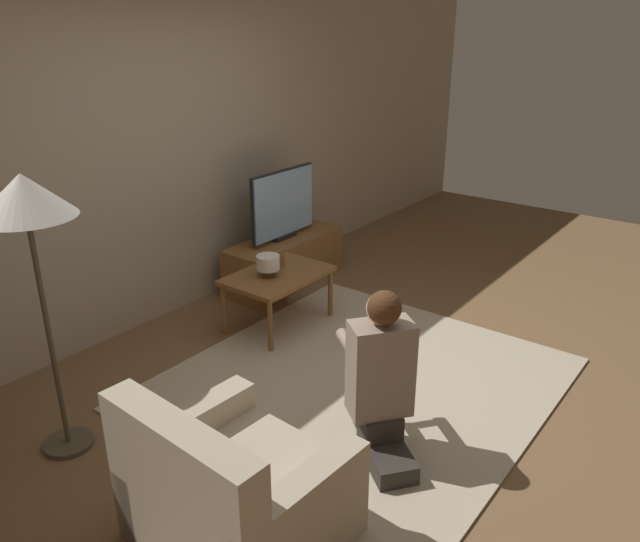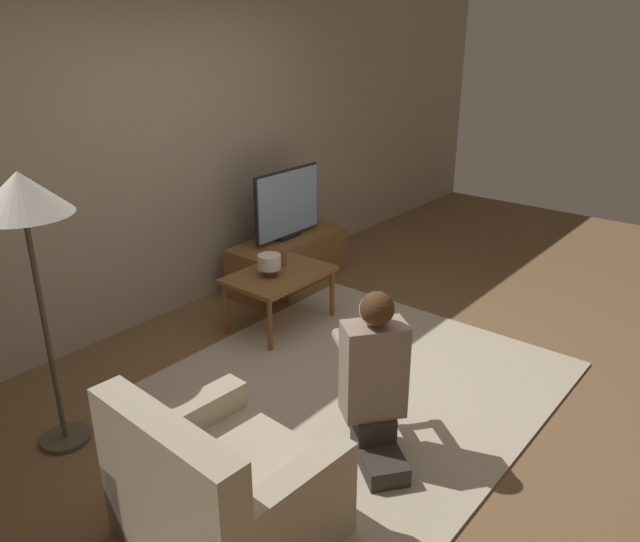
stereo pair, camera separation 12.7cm
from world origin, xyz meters
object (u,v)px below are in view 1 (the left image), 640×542
Objects in this scene: person_kneeling at (381,376)px; tv at (283,204)px; armchair at (234,494)px; table_lamp at (268,264)px; floor_lamp at (26,210)px; coffee_table at (278,279)px.

tv is at bearing -89.95° from person_kneeling.
armchair reaches higher than table_lamp.
floor_lamp is 8.91× the size of table_lamp.
person_kneeling is at bearing -120.13° from coffee_table.
floor_lamp is 1.72m from armchair.
armchair is at bearing -143.96° from tv.
coffee_table is 0.83× the size of person_kneeling.
coffee_table is (-0.71, -0.54, -0.36)m from tv.
floor_lamp is (-1.90, -0.03, 1.01)m from coffee_table.
armchair is 5.21× the size of table_lamp.
coffee_table is at bearing -142.78° from tv.
tv is 0.97m from table_lamp.
tv reaches higher than table_lamp.
floor_lamp reaches higher than coffee_table.
armchair is (-2.52, -1.83, -0.50)m from tv.
armchair is at bearing -142.69° from table_lamp.
floor_lamp reaches higher than table_lamp.
tv reaches higher than person_kneeling.
tv is 3.16m from armchair.
armchair is at bearing -86.12° from floor_lamp.
coffee_table is 0.88× the size of armchair.
floor_lamp is 2.01m from person_kneeling.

